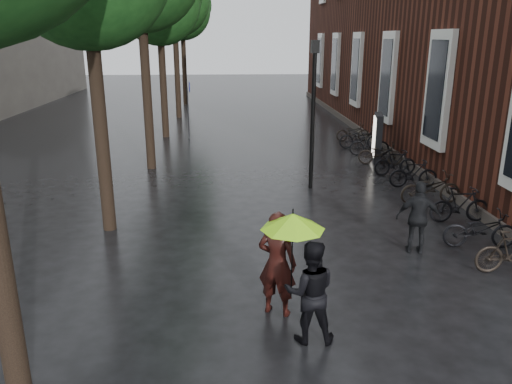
{
  "coord_description": "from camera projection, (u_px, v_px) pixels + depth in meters",
  "views": [
    {
      "loc": [
        -1.15,
        -4.8,
        4.59
      ],
      "look_at": [
        -0.54,
        5.45,
        1.38
      ],
      "focal_mm": 35.0,
      "sensor_mm": 36.0,
      "label": 1
    }
  ],
  "objects": [
    {
      "name": "brick_building",
      "position": [
        472.0,
        5.0,
        23.36
      ],
      "size": [
        10.2,
        33.2,
        12.0
      ],
      "color": "#38160F",
      "rests_on": "ground"
    },
    {
      "name": "person_burgundy",
      "position": [
        277.0,
        264.0,
        8.41
      ],
      "size": [
        0.8,
        0.69,
        1.86
      ],
      "primitive_type": "imported",
      "rotation": [
        0.0,
        0.0,
        2.71
      ],
      "color": "black",
      "rests_on": "ground"
    },
    {
      "name": "person_black",
      "position": [
        310.0,
        292.0,
        7.66
      ],
      "size": [
        0.86,
        0.69,
        1.67
      ],
      "primitive_type": "imported",
      "rotation": [
        0.0,
        0.0,
        3.07
      ],
      "color": "black",
      "rests_on": "ground"
    },
    {
      "name": "lime_umbrella",
      "position": [
        293.0,
        222.0,
        7.78
      ],
      "size": [
        1.03,
        1.03,
        1.52
      ],
      "rotation": [
        0.0,
        0.0,
        -0.31
      ],
      "color": "black",
      "rests_on": "ground"
    },
    {
      "name": "pedestrian_walking",
      "position": [
        419.0,
        218.0,
        10.86
      ],
      "size": [
        1.02,
        0.6,
        1.63
      ],
      "primitive_type": "imported",
      "rotation": [
        0.0,
        0.0,
        2.92
      ],
      "color": "black",
      "rests_on": "ground"
    },
    {
      "name": "parked_bicycles",
      "position": [
        401.0,
        167.0,
        16.48
      ],
      "size": [
        1.97,
        13.96,
        0.94
      ],
      "color": "black",
      "rests_on": "ground"
    },
    {
      "name": "ad_lightbox",
      "position": [
        377.0,
        137.0,
        19.07
      ],
      "size": [
        0.28,
        1.19,
        1.79
      ],
      "rotation": [
        0.0,
        0.0,
        -0.22
      ],
      "color": "black",
      "rests_on": "ground"
    },
    {
      "name": "lamp_post",
      "position": [
        313.0,
        101.0,
        14.99
      ],
      "size": [
        0.23,
        0.23,
        4.49
      ],
      "rotation": [
        0.0,
        0.0,
        0.32
      ],
      "color": "black",
      "rests_on": "ground"
    },
    {
      "name": "cycle_sign",
      "position": [
        189.0,
        101.0,
        22.96
      ],
      "size": [
        0.14,
        0.48,
        2.63
      ],
      "rotation": [
        0.0,
        0.0,
        0.12
      ],
      "color": "#262628",
      "rests_on": "ground"
    }
  ]
}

